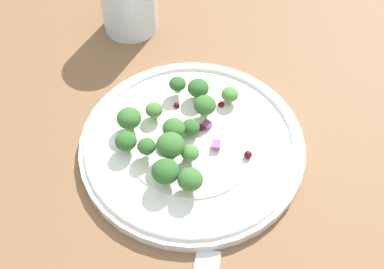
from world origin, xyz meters
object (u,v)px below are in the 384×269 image
Objects in this scene: broccoli_floret_1 at (166,172)px; broccoli_floret_2 at (147,147)px; plate at (192,145)px; broccoli_floret_0 at (174,129)px.

broccoli_floret_1 reaches higher than broccoli_floret_2.
broccoli_floret_1 is at bearing 19.00° from plate.
broccoli_floret_0 is at bearing 178.46° from broccoli_floret_2.
plate is 5.59cm from broccoli_floret_2.
plate is at bearing 118.08° from broccoli_floret_0.
broccoli_floret_1 is at bearing 39.51° from broccoli_floret_0.
broccoli_floret_2 reaches higher than plate.
broccoli_floret_0 and broccoli_floret_2 have the same top height.
plate is 8.57× the size of broccoli_floret_1.
broccoli_floret_1 is at bearing 79.14° from broccoli_floret_2.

